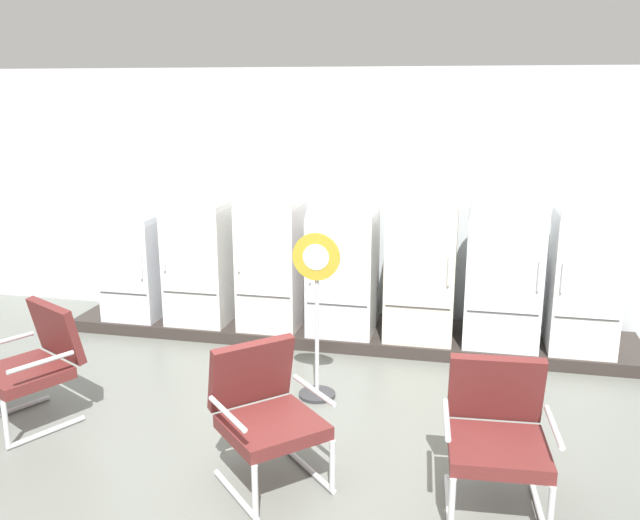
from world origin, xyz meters
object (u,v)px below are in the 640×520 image
Objects in this scene: armchair_right at (497,430)px; refrigerator_1 at (200,246)px; refrigerator_5 at (504,259)px; refrigerator_3 at (343,256)px; armchair_center at (265,409)px; refrigerator_0 at (136,252)px; armchair_left at (35,360)px; refrigerator_4 at (422,254)px; refrigerator_2 at (272,247)px; sign_stand at (317,325)px; refrigerator_6 at (586,264)px.

refrigerator_1 is at bearing 139.43° from armchair_right.
refrigerator_5 reaches higher than armchair_right.
refrigerator_5 reaches higher than refrigerator_3.
armchair_center is (1.53, -2.65, -0.45)m from refrigerator_1.
armchair_left is at bearing -83.53° from refrigerator_0.
refrigerator_1 is 2.32m from armchair_left.
refrigerator_5 is at bearing 30.99° from armchair_left.
refrigerator_0 is 1.46× the size of armchair_left.
refrigerator_5 reaches higher than refrigerator_1.
armchair_right is (0.67, -2.63, -0.47)m from refrigerator_4.
armchair_left is at bearing -120.35° from refrigerator_2.
refrigerator_0 is 0.85× the size of refrigerator_2.
refrigerator_0 is 1.46× the size of armchair_right.
refrigerator_0 is 0.83× the size of refrigerator_5.
refrigerator_4 reaches higher than sign_stand.
refrigerator_6 is at bearing -0.07° from refrigerator_2.
refrigerator_6 is at bearing 1.95° from refrigerator_5.
refrigerator_2 is 0.77m from refrigerator_3.
armchair_left is (-1.31, -2.23, -0.47)m from refrigerator_2.
refrigerator_5 reaches higher than sign_stand.
refrigerator_6 is at bearing 30.30° from sign_stand.
refrigerator_6 is 2.79m from armchair_right.
refrigerator_6 reaches higher than armchair_right.
refrigerator_0 is 1.57m from refrigerator_2.
armchair_right is at bearing -75.62° from refrigerator_4.
refrigerator_4 is at bearing 1.66° from refrigerator_3.
refrigerator_6 reaches higher than refrigerator_1.
refrigerator_2 reaches higher than refrigerator_6.
refrigerator_1 is 0.80m from refrigerator_2.
refrigerator_1 is 4.02m from armchair_right.
refrigerator_1 is 3.92m from refrigerator_6.
refrigerator_3 is 0.80m from refrigerator_4.
refrigerator_5 is 1.74× the size of armchair_center.
armchair_right is (3.55, -0.38, 0.00)m from armchair_left.
refrigerator_2 reaches higher than armchair_right.
sign_stand is at bearing -30.06° from refrigerator_0.
refrigerator_4 is at bearing 176.68° from refrigerator_5.
refrigerator_2 is at bearing 179.29° from refrigerator_5.
refrigerator_0 is 3.13m from refrigerator_4.
refrigerator_4 is 1.72× the size of armchair_left.
refrigerator_3 is 3.02m from armchair_right.
armchair_left is 2.28m from sign_stand.
sign_stand is at bearing -149.70° from refrigerator_6.
armchair_left and armchair_right have the same top height.
refrigerator_3 is at bearing -179.94° from refrigerator_6.
armchair_center is at bearing -107.34° from refrigerator_4.
refrigerator_5 is at bearing 87.21° from armchair_right.
armchair_right is (1.47, -2.61, -0.42)m from refrigerator_3.
refrigerator_0 is at bearing 145.50° from armchair_right.
armchair_left is at bearing -153.24° from refrigerator_6.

